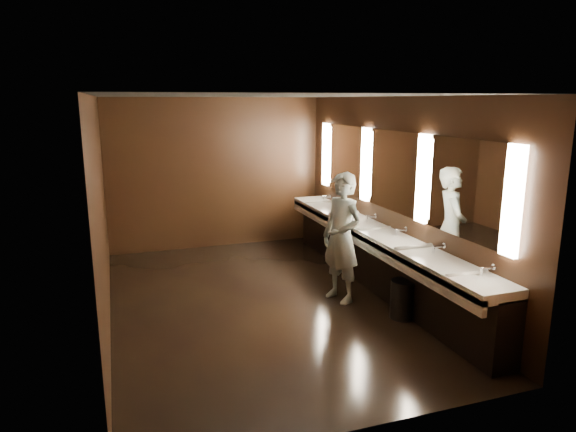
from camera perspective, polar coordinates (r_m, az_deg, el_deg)
name	(u,v)px	position (r m, az deg, el deg)	size (l,w,h in m)	color
floor	(262,302)	(7.26, -2.96, -9.50)	(6.00, 6.00, 0.00)	black
ceiling	(259,96)	(6.72, -3.24, 13.19)	(4.00, 6.00, 0.02)	#2D2D2B
wall_back	(216,174)	(9.73, -7.97, 4.69)	(4.00, 0.02, 2.80)	black
wall_front	(364,274)	(4.14, 8.45, -6.39)	(4.00, 0.02, 2.80)	black
wall_left	(101,214)	(6.61, -20.02, 0.20)	(0.02, 6.00, 2.80)	black
wall_right	(392,195)	(7.63, 11.51, 2.34)	(0.02, 6.00, 2.80)	black
sink_counter	(377,255)	(7.75, 9.88, -4.33)	(0.55, 5.40, 1.01)	black
mirror_band	(392,171)	(7.57, 11.49, 4.93)	(0.06, 5.03, 1.15)	#FAE6C7
person	(342,238)	(7.09, 5.98, -2.41)	(0.66, 0.43, 1.80)	#88B6CB
trash_bin	(403,299)	(6.83, 12.64, -9.01)	(0.32, 0.32, 0.50)	black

